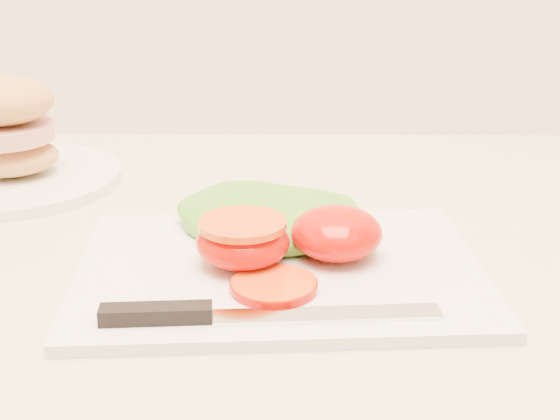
{
  "coord_description": "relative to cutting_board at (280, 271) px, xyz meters",
  "views": [
    {
      "loc": [
        -0.62,
        0.98,
        1.21
      ],
      "look_at": [
        -0.62,
        1.58,
        0.99
      ],
      "focal_mm": 50.0,
      "sensor_mm": 36.0,
      "label": 1
    }
  ],
  "objects": [
    {
      "name": "knife",
      "position": [
        -0.04,
        -0.09,
        0.01
      ],
      "size": [
        0.25,
        0.04,
        0.01
      ],
      "rotation": [
        0.0,
        0.0,
        0.07
      ],
      "color": "silver",
      "rests_on": "cutting_board"
    },
    {
      "name": "tomato_half_cut",
      "position": [
        -0.03,
        0.0,
        0.03
      ],
      "size": [
        0.08,
        0.08,
        0.04
      ],
      "color": "#DA0000",
      "rests_on": "cutting_board"
    },
    {
      "name": "tomato_slice_0",
      "position": [
        -0.0,
        -0.04,
        0.01
      ],
      "size": [
        0.07,
        0.07,
        0.01
      ],
      "primitive_type": "cylinder",
      "color": "orange",
      "rests_on": "cutting_board"
    },
    {
      "name": "lettuce_leaf_1",
      "position": [
        0.02,
        0.08,
        0.02
      ],
      "size": [
        0.15,
        0.14,
        0.03
      ],
      "primitive_type": "ellipsoid",
      "rotation": [
        0.0,
        0.0,
        0.64
      ],
      "color": "#61B32F",
      "rests_on": "cutting_board"
    },
    {
      "name": "lettuce_leaf_0",
      "position": [
        -0.02,
        0.07,
        0.02
      ],
      "size": [
        0.2,
        0.17,
        0.03
      ],
      "primitive_type": "ellipsoid",
      "rotation": [
        0.0,
        0.0,
        -0.45
      ],
      "color": "#61B32F",
      "rests_on": "cutting_board"
    },
    {
      "name": "sandwich_plate",
      "position": [
        -0.3,
        0.23,
        0.04
      ],
      "size": [
        0.24,
        0.24,
        0.12
      ],
      "rotation": [
        0.0,
        0.0,
        -0.12
      ],
      "color": "white",
      "rests_on": "counter"
    },
    {
      "name": "tomato_half_dome",
      "position": [
        0.05,
        0.02,
        0.03
      ],
      "size": [
        0.08,
        0.08,
        0.04
      ],
      "primitive_type": "ellipsoid",
      "color": "#DA0000",
      "rests_on": "cutting_board"
    },
    {
      "name": "cutting_board",
      "position": [
        0.0,
        0.0,
        0.0
      ],
      "size": [
        0.35,
        0.26,
        0.01
      ],
      "primitive_type": "cube",
      "rotation": [
        0.0,
        0.0,
        0.06
      ],
      "color": "silver",
      "rests_on": "counter"
    }
  ]
}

